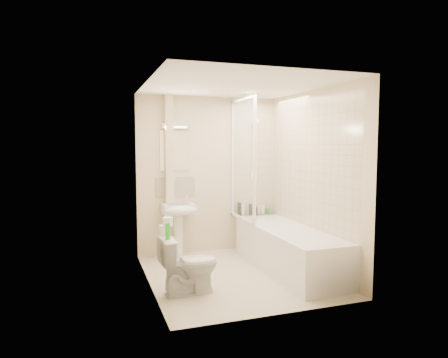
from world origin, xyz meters
name	(u,v)px	position (x,y,z in m)	size (l,w,h in m)	color
floor	(236,275)	(0.00, 0.00, 0.00)	(2.50, 2.50, 0.00)	beige
wall_back	(208,175)	(0.00, 1.25, 1.20)	(2.20, 0.02, 2.40)	beige
wall_left	(148,185)	(-1.10, 0.00, 1.20)	(0.02, 2.50, 2.40)	beige
wall_right	(313,180)	(1.10, 0.00, 1.20)	(0.02, 2.50, 2.40)	beige
ceiling	(237,85)	(0.00, 0.00, 2.40)	(2.20, 2.50, 0.02)	white
tile_back	(253,160)	(0.75, 1.24, 1.42)	(0.70, 0.01, 1.75)	beige
tile_right	(312,163)	(1.09, 0.01, 1.42)	(0.01, 2.10, 1.75)	beige
pipe_boxing	(169,176)	(-0.62, 1.19, 1.20)	(0.12, 0.12, 2.40)	beige
splashback	(175,187)	(-0.52, 1.24, 1.03)	(0.60, 0.01, 0.30)	beige
mirror	(175,151)	(-0.52, 1.24, 1.58)	(0.46, 0.01, 0.60)	white
strip_light	(175,126)	(-0.52, 1.22, 1.95)	(0.42, 0.07, 0.07)	silver
bathtub	(288,248)	(0.75, 0.01, 0.29)	(0.70, 2.10, 0.55)	white
shower_screen	(243,160)	(0.40, 0.80, 1.45)	(0.04, 0.92, 1.80)	white
shower_fixture	(254,153)	(0.75, 1.19, 1.55)	(0.10, 0.16, 0.99)	white
pedestal_sink	(179,215)	(-0.52, 1.01, 0.64)	(0.47, 0.45, 0.91)	white
bottle_black_a	(239,209)	(0.48, 1.16, 0.65)	(0.06, 0.06, 0.21)	black
bottle_white_a	(243,210)	(0.54, 1.16, 0.63)	(0.05, 0.05, 0.16)	white
bottle_black_b	(250,209)	(0.68, 1.16, 0.64)	(0.05, 0.05, 0.18)	black
bottle_blue	(255,211)	(0.76, 1.16, 0.61)	(0.06, 0.06, 0.12)	navy
bottle_cream	(259,209)	(0.83, 1.16, 0.63)	(0.06, 0.06, 0.16)	beige
bottle_white_b	(263,210)	(0.89, 1.16, 0.62)	(0.05, 0.05, 0.14)	white
bottle_green	(267,211)	(0.98, 1.16, 0.60)	(0.05, 0.05, 0.09)	green
toilet	(189,264)	(-0.72, -0.41, 0.33)	(0.68, 0.42, 0.67)	white
toilet_roll_lower	(164,230)	(-0.98, -0.30, 0.72)	(0.11, 0.11, 0.11)	white
toilet_roll_upper	(168,222)	(-0.94, -0.34, 0.82)	(0.11, 0.11, 0.09)	white
green_bottle	(168,231)	(-0.98, -0.53, 0.76)	(0.05, 0.05, 0.18)	green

